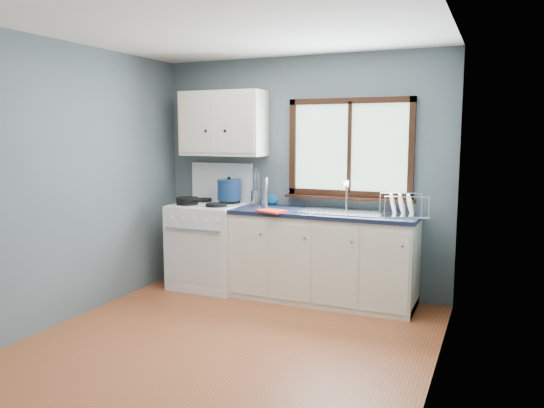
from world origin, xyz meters
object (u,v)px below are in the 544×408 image
at_px(gas_range, 210,243).
at_px(sink, 341,218).
at_px(base_cabinets, 323,261).
at_px(utensil_crock, 256,197).
at_px(stockpot, 229,190).
at_px(dish_rack, 402,210).
at_px(skillet, 187,200).
at_px(thermos, 265,192).

bearing_deg(gas_range, sink, 0.71).
xyz_separation_m(base_cabinets, utensil_crock, (-0.84, 0.21, 0.59)).
height_order(stockpot, dish_rack, stockpot).
xyz_separation_m(skillet, stockpot, (0.35, 0.30, 0.09)).
relative_size(sink, thermos, 2.72).
distance_m(skillet, thermos, 0.85).
bearing_deg(stockpot, thermos, -4.18).
relative_size(gas_range, skillet, 3.60).
bearing_deg(base_cabinets, thermos, 171.86).
bearing_deg(stockpot, sink, -5.71).
height_order(sink, skillet, sink).
xyz_separation_m(skillet, thermos, (0.80, 0.26, 0.09)).
distance_m(base_cabinets, dish_rack, 0.96).
bearing_deg(thermos, gas_range, -169.23).
distance_m(stockpot, dish_rack, 1.92).
bearing_deg(base_cabinets, gas_range, -179.18).
bearing_deg(sink, stockpot, 174.29).
bearing_deg(skillet, dish_rack, 27.67).
distance_m(base_cabinets, stockpot, 1.32).
xyz_separation_m(sink, stockpot, (-1.32, 0.13, 0.22)).
bearing_deg(dish_rack, base_cabinets, 160.55).
xyz_separation_m(sink, skillet, (-1.67, -0.17, 0.12)).
relative_size(sink, stockpot, 2.83).
bearing_deg(utensil_crock, gas_range, -154.14).
relative_size(stockpot, dish_rack, 0.59).
bearing_deg(utensil_crock, sink, -11.53).
relative_size(stockpot, utensil_crock, 0.75).
distance_m(sink, skillet, 1.68).
bearing_deg(base_cabinets, sink, -0.13).
relative_size(base_cabinets, stockpot, 6.24).
distance_m(sink, dish_rack, 0.61).
relative_size(stockpot, thermos, 0.96).
relative_size(base_cabinets, sink, 2.20).
xyz_separation_m(stockpot, utensil_crock, (0.30, 0.08, -0.07)).
bearing_deg(skillet, sink, 28.97).
bearing_deg(dish_rack, utensil_crock, 152.95).
bearing_deg(gas_range, base_cabinets, 0.82).
xyz_separation_m(skillet, utensil_crock, (0.65, 0.37, 0.02)).
distance_m(base_cabinets, sink, 0.48).
distance_m(base_cabinets, utensil_crock, 1.05).
xyz_separation_m(gas_range, sink, (1.49, 0.02, 0.37)).
height_order(gas_range, base_cabinets, gas_range).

